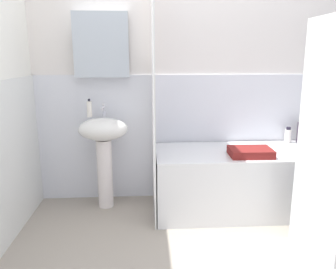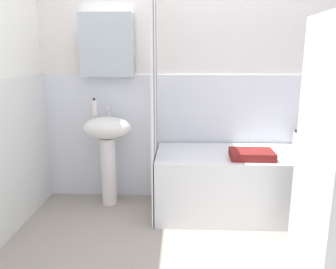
{
  "view_description": "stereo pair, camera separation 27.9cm",
  "coord_description": "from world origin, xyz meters",
  "views": [
    {
      "loc": [
        -0.51,
        -1.91,
        1.36
      ],
      "look_at": [
        -0.33,
        0.8,
        0.73
      ],
      "focal_mm": 35.8,
      "sensor_mm": 36.0,
      "label": 1
    },
    {
      "loc": [
        -0.23,
        -1.92,
        1.36
      ],
      "look_at": [
        -0.33,
        0.8,
        0.73
      ],
      "focal_mm": 35.8,
      "sensor_mm": 36.0,
      "label": 2
    }
  ],
  "objects": [
    {
      "name": "sink",
      "position": [
        -0.9,
        1.03,
        0.61
      ],
      "size": [
        0.44,
        0.34,
        0.83
      ],
      "color": "white",
      "rests_on": "ground_plane"
    },
    {
      "name": "conditioner_bottle",
      "position": [
        0.96,
        1.14,
        0.66
      ],
      "size": [
        0.06,
        0.06,
        0.22
      ],
      "color": "#302736",
      "rests_on": "bathtub"
    },
    {
      "name": "bathtub",
      "position": [
        0.36,
        0.88,
        0.28
      ],
      "size": [
        1.59,
        0.67,
        0.55
      ],
      "primitive_type": "cube",
      "color": "white",
      "rests_on": "ground_plane"
    },
    {
      "name": "shampoo_bottle",
      "position": [
        1.06,
        1.15,
        0.63
      ],
      "size": [
        0.05,
        0.05,
        0.17
      ],
      "color": "orange",
      "rests_on": "bathtub"
    },
    {
      "name": "soap_dispenser",
      "position": [
        -1.02,
        1.1,
        0.91
      ],
      "size": [
        0.05,
        0.05,
        0.16
      ],
      "color": "white",
      "rests_on": "sink"
    },
    {
      "name": "towel_folded",
      "position": [
        0.35,
        0.73,
        0.59
      ],
      "size": [
        0.36,
        0.26,
        0.06
      ],
      "primitive_type": "cube",
      "rotation": [
        0.0,
        0.0,
        -0.03
      ],
      "color": "maroon",
      "rests_on": "bathtub"
    },
    {
      "name": "shower_curtain",
      "position": [
        -0.45,
        0.88,
        1.0
      ],
      "size": [
        0.01,
        0.67,
        2.0
      ],
      "color": "white",
      "rests_on": "ground_plane"
    },
    {
      "name": "wall_back_tiled",
      "position": [
        -0.05,
        1.26,
        1.14
      ],
      "size": [
        3.6,
        0.18,
        2.4
      ],
      "color": "white",
      "rests_on": "ground_plane"
    },
    {
      "name": "lotion_bottle",
      "position": [
        0.85,
        1.15,
        0.62
      ],
      "size": [
        0.06,
        0.06,
        0.15
      ],
      "color": "white",
      "rests_on": "bathtub"
    },
    {
      "name": "faucet",
      "position": [
        -0.9,
        1.11,
        0.9
      ],
      "size": [
        0.03,
        0.12,
        0.12
      ],
      "color": "silver",
      "rests_on": "sink"
    }
  ]
}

